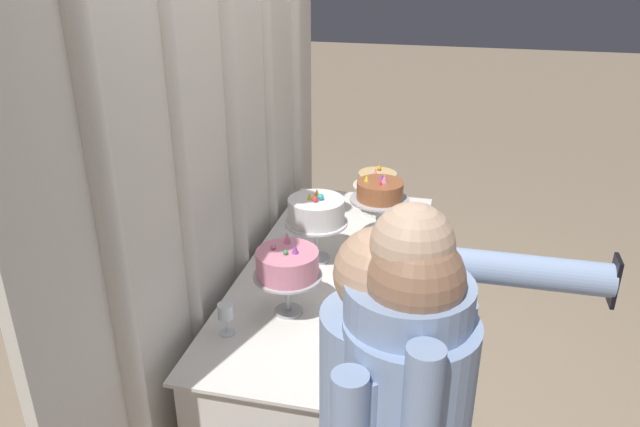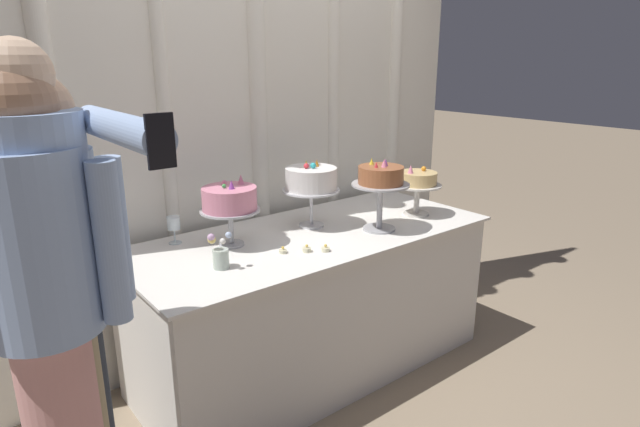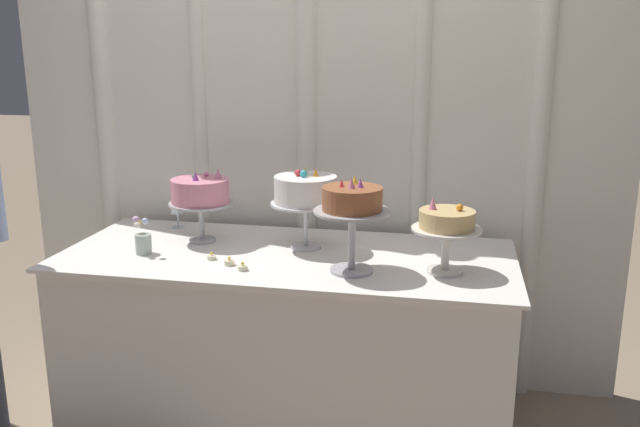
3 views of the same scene
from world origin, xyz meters
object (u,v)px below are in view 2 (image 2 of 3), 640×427
at_px(tealight_near_right, 326,249).
at_px(guest_man_pink_jacket, 63,307).
at_px(tealight_near_left, 307,249).
at_px(tealight_far_left, 283,251).
at_px(guest_girl_blue_dress, 53,307).
at_px(cake_display_rightmost, 418,182).
at_px(guest_man_dark_suit, 49,323).
at_px(cake_display_midleft, 311,181).
at_px(cake_display_midright, 381,180).
at_px(cake_table, 313,302).
at_px(flower_vase, 220,254).
at_px(wine_glass, 174,224).
at_px(cake_display_leftmost, 230,201).

relative_size(tealight_near_right, guest_man_pink_jacket, 0.02).
bearing_deg(tealight_near_left, tealight_far_left, 149.88).
bearing_deg(guest_girl_blue_dress, tealight_near_left, 13.29).
relative_size(cake_display_rightmost, guest_man_dark_suit, 0.18).
bearing_deg(cake_display_midleft, cake_display_rightmost, -18.89).
height_order(cake_display_midright, tealight_near_right, cake_display_midright).
xyz_separation_m(cake_display_rightmost, tealight_near_left, (-0.87, -0.09, -0.18)).
height_order(cake_table, cake_display_rightmost, cake_display_rightmost).
distance_m(cake_table, cake_display_midright, 0.76).
height_order(cake_display_rightmost, tealight_near_right, cake_display_rightmost).
height_order(cake_table, flower_vase, flower_vase).
xyz_separation_m(wine_glass, guest_man_dark_suit, (-0.73, -0.78, 0.04)).
height_order(cake_display_leftmost, tealight_far_left, cake_display_leftmost).
xyz_separation_m(cake_display_midright, guest_man_dark_suit, (-1.67, -0.30, -0.14)).
height_order(flower_vase, guest_girl_blue_dress, guest_girl_blue_dress).
xyz_separation_m(wine_glass, guest_man_pink_jacket, (-0.67, -0.69, 0.04)).
bearing_deg(cake_display_leftmost, cake_display_midleft, -0.67).
xyz_separation_m(cake_display_rightmost, tealight_far_left, (-0.96, -0.03, -0.19)).
bearing_deg(cake_display_leftmost, tealight_near_left, -52.30).
bearing_deg(cake_display_midright, guest_man_dark_suit, -169.89).
bearing_deg(tealight_far_left, cake_display_leftmost, 118.91).
bearing_deg(cake_display_midleft, cake_display_leftmost, 179.33).
xyz_separation_m(cake_display_midleft, wine_glass, (-0.69, 0.21, -0.16)).
bearing_deg(flower_vase, tealight_far_left, -3.03).
relative_size(cake_display_leftmost, tealight_near_right, 8.37).
bearing_deg(tealight_near_left, cake_table, 46.10).
bearing_deg(cake_display_leftmost, wine_glass, 135.67).
relative_size(cake_display_midleft, tealight_near_left, 8.47).
relative_size(cake_table, cake_display_midright, 5.03).
height_order(cake_display_midright, guest_man_pink_jacket, guest_man_pink_jacket).
distance_m(cake_display_rightmost, tealight_far_left, 0.98).
relative_size(tealight_near_left, guest_girl_blue_dress, 0.02).
distance_m(cake_display_midright, tealight_near_left, 0.57).
relative_size(cake_display_midleft, guest_girl_blue_dress, 0.21).
bearing_deg(tealight_near_right, guest_man_dark_suit, -169.77).
bearing_deg(tealight_far_left, tealight_near_left, -30.12).
relative_size(cake_display_midleft, guest_man_dark_suit, 0.22).
xyz_separation_m(cake_display_midleft, guest_man_dark_suit, (-1.42, -0.57, -0.12)).
relative_size(cake_display_rightmost, guest_girl_blue_dress, 0.17).
distance_m(wine_glass, guest_man_dark_suit, 1.06).
xyz_separation_m(cake_display_midright, tealight_near_right, (-0.43, -0.07, -0.26)).
xyz_separation_m(cake_display_midright, cake_display_rightmost, (0.36, 0.06, -0.07)).
bearing_deg(cake_table, cake_display_rightmost, -9.50).
relative_size(cake_table, cake_display_midleft, 5.40).
bearing_deg(cake_display_rightmost, guest_man_dark_suit, -169.94).
distance_m(guest_man_pink_jacket, guest_girl_blue_dress, 0.10).
bearing_deg(cake_display_leftmost, tealight_far_left, -61.09).
distance_m(cake_display_leftmost, guest_man_dark_suit, 1.10).
height_order(cake_display_midleft, guest_man_pink_jacket, guest_man_pink_jacket).
bearing_deg(tealight_near_left, guest_man_pink_jacket, -170.34).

